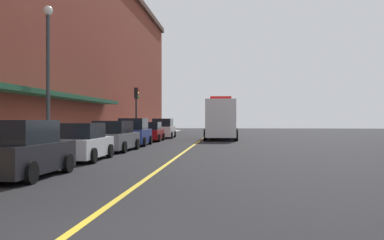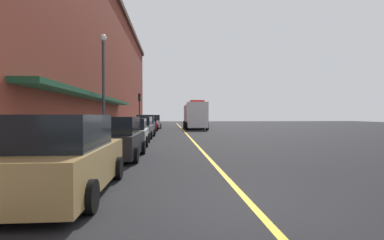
% 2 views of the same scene
% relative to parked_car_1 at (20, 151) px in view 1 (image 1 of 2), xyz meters
% --- Properties ---
extents(ground_plane, '(112.00, 112.00, 0.00)m').
position_rel_parked_car_1_xyz_m(ground_plane, '(3.89, 18.45, -0.83)').
color(ground_plane, black).
extents(sidewalk_left, '(2.40, 70.00, 0.15)m').
position_rel_parked_car_1_xyz_m(sidewalk_left, '(-2.31, 18.45, -0.75)').
color(sidewalk_left, '#ADA8A0').
rests_on(sidewalk_left, ground).
extents(lane_center_stripe, '(0.16, 70.00, 0.01)m').
position_rel_parked_car_1_xyz_m(lane_center_stripe, '(3.89, 18.45, -0.82)').
color(lane_center_stripe, gold).
rests_on(lane_center_stripe, ground).
extents(brick_building_left, '(13.74, 64.00, 15.02)m').
position_rel_parked_car_1_xyz_m(brick_building_left, '(-9.80, 17.44, 6.69)').
color(brick_building_left, maroon).
rests_on(brick_building_left, ground).
extents(parked_car_1, '(2.16, 4.20, 1.77)m').
position_rel_parked_car_1_xyz_m(parked_car_1, '(0.00, 0.00, 0.00)').
color(parked_car_1, black).
rests_on(parked_car_1, ground).
extents(parked_car_2, '(2.19, 4.37, 1.63)m').
position_rel_parked_car_1_xyz_m(parked_car_2, '(-0.10, 5.58, -0.06)').
color(parked_car_2, silver).
rests_on(parked_car_2, ground).
extents(parked_car_3, '(2.15, 4.65, 1.71)m').
position_rel_parked_car_1_xyz_m(parked_car_3, '(-0.09, 11.06, -0.02)').
color(parked_car_3, '#595B60').
rests_on(parked_car_3, ground).
extents(parked_car_4, '(2.13, 4.30, 1.87)m').
position_rel_parked_car_1_xyz_m(parked_car_4, '(-0.14, 16.29, 0.04)').
color(parked_car_4, navy).
rests_on(parked_car_4, ground).
extents(parked_car_5, '(2.05, 4.18, 1.59)m').
position_rel_parked_car_1_xyz_m(parked_car_5, '(-0.12, 22.24, -0.08)').
color(parked_car_5, maroon).
rests_on(parked_car_5, ground).
extents(parked_car_6, '(2.23, 4.79, 1.88)m').
position_rel_parked_car_1_xyz_m(parked_car_6, '(-0.01, 28.44, 0.05)').
color(parked_car_6, silver).
rests_on(parked_car_6, ground).
extents(box_truck, '(2.88, 8.34, 3.71)m').
position_rel_parked_car_1_xyz_m(box_truck, '(5.63, 26.05, 0.94)').
color(box_truck, silver).
rests_on(box_truck, ground).
extents(parking_meter_0, '(0.14, 0.18, 1.33)m').
position_rel_parked_car_1_xyz_m(parking_meter_0, '(-1.46, 2.82, 0.23)').
color(parking_meter_0, '#4C4C51').
rests_on(parking_meter_0, sidewalk_left).
extents(parking_meter_1, '(0.14, 0.18, 1.33)m').
position_rel_parked_car_1_xyz_m(parking_meter_1, '(-1.46, 7.55, 0.23)').
color(parking_meter_1, '#4C4C51').
rests_on(parking_meter_1, sidewalk_left).
extents(parking_meter_2, '(0.14, 0.18, 1.33)m').
position_rel_parked_car_1_xyz_m(parking_meter_2, '(-1.46, 9.55, 0.23)').
color(parking_meter_2, '#4C4C51').
rests_on(parking_meter_2, sidewalk_left).
extents(parking_meter_3, '(0.14, 0.18, 1.33)m').
position_rel_parked_car_1_xyz_m(parking_meter_3, '(-1.46, 24.80, 0.23)').
color(parking_meter_3, '#4C4C51').
rests_on(parking_meter_3, sidewalk_left).
extents(street_lamp_left, '(0.44, 0.44, 6.94)m').
position_rel_parked_car_1_xyz_m(street_lamp_left, '(-2.06, 6.74, 3.57)').
color(street_lamp_left, '#33383D').
rests_on(street_lamp_left, sidewalk_left).
extents(traffic_light_near, '(0.38, 0.36, 4.30)m').
position_rel_parked_car_1_xyz_m(traffic_light_near, '(-1.40, 22.75, 2.33)').
color(traffic_light_near, '#232326').
rests_on(traffic_light_near, sidewalk_left).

